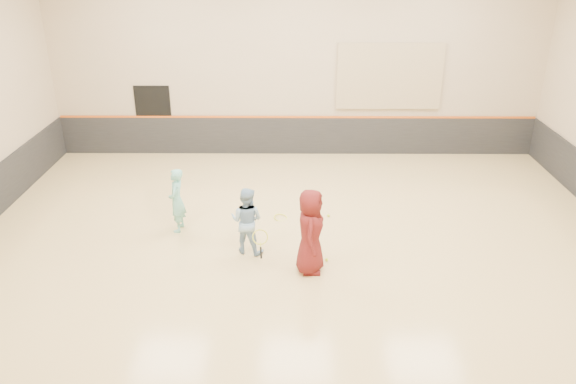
{
  "coord_description": "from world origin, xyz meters",
  "views": [
    {
      "loc": [
        -0.16,
        -11.01,
        6.31
      ],
      "look_at": [
        -0.25,
        0.4,
        1.15
      ],
      "focal_mm": 35.0,
      "sensor_mm": 36.0,
      "label": 1
    }
  ],
  "objects_px": {
    "young_man": "(310,231)",
    "girl": "(177,200)",
    "instructor": "(247,221)",
    "spare_racket": "(281,215)"
  },
  "relations": [
    {
      "from": "instructor",
      "to": "young_man",
      "type": "height_order",
      "value": "young_man"
    },
    {
      "from": "young_man",
      "to": "girl",
      "type": "bearing_deg",
      "value": 64.37
    },
    {
      "from": "girl",
      "to": "instructor",
      "type": "bearing_deg",
      "value": 63.06
    },
    {
      "from": "spare_racket",
      "to": "instructor",
      "type": "bearing_deg",
      "value": -113.47
    },
    {
      "from": "instructor",
      "to": "girl",
      "type": "bearing_deg",
      "value": -12.0
    },
    {
      "from": "instructor",
      "to": "young_man",
      "type": "bearing_deg",
      "value": 168.5
    },
    {
      "from": "young_man",
      "to": "instructor",
      "type": "bearing_deg",
      "value": 64.65
    },
    {
      "from": "girl",
      "to": "instructor",
      "type": "xyz_separation_m",
      "value": [
        1.7,
        -0.99,
        -0.01
      ]
    },
    {
      "from": "girl",
      "to": "young_man",
      "type": "bearing_deg",
      "value": 63.28
    },
    {
      "from": "instructor",
      "to": "spare_racket",
      "type": "distance_m",
      "value": 1.87
    }
  ]
}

